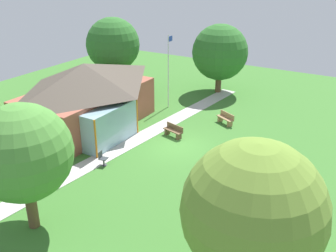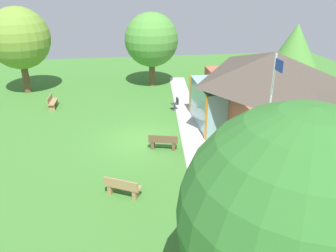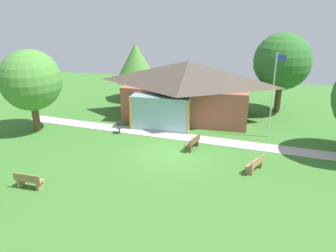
% 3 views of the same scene
% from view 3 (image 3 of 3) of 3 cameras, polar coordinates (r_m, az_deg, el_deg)
% --- Properties ---
extents(ground_plane, '(44.00, 44.00, 0.00)m').
position_cam_3_polar(ground_plane, '(20.93, 0.54, -4.65)').
color(ground_plane, '#3D752D').
extents(pavilion, '(10.50, 6.99, 4.58)m').
position_cam_3_polar(pavilion, '(26.79, 3.23, 6.32)').
color(pavilion, '#A35642').
rests_on(pavilion, ground_plane).
extents(footpath, '(24.88, 3.64, 0.03)m').
position_cam_3_polar(footpath, '(23.43, 2.10, -1.82)').
color(footpath, '#BCB7B2').
rests_on(footpath, ground_plane).
extents(flagpole, '(0.64, 0.08, 5.82)m').
position_cam_3_polar(flagpole, '(23.49, 17.41, 5.49)').
color(flagpole, silver).
rests_on(flagpole, ground_plane).
extents(bench_front_left, '(1.51, 0.48, 0.84)m').
position_cam_3_polar(bench_front_left, '(18.41, -22.49, -8.61)').
color(bench_front_left, '#9E7A51').
rests_on(bench_front_left, ground_plane).
extents(bench_rear_near_path, '(0.81, 1.56, 0.84)m').
position_cam_3_polar(bench_rear_near_path, '(21.46, 4.24, -2.89)').
color(bench_rear_near_path, brown).
rests_on(bench_rear_near_path, ground_plane).
extents(bench_mid_right, '(1.09, 1.53, 0.84)m').
position_cam_3_polar(bench_mid_right, '(19.29, 14.62, -6.30)').
color(bench_mid_right, '#9E7A51').
rests_on(bench_mid_right, ground_plane).
extents(patio_chair_west, '(0.52, 0.52, 0.86)m').
position_cam_3_polar(patio_chair_west, '(24.26, -8.22, -0.23)').
color(patio_chair_west, '#33383D').
rests_on(patio_chair_west, ground_plane).
extents(tree_behind_pavilion_right, '(4.63, 4.63, 6.60)m').
position_cam_3_polar(tree_behind_pavilion_right, '(29.34, 18.77, 10.26)').
color(tree_behind_pavilion_right, brown).
rests_on(tree_behind_pavilion_right, ground_plane).
extents(tree_west_hedge, '(4.24, 4.24, 5.85)m').
position_cam_3_polar(tree_west_hedge, '(25.38, -22.24, 7.16)').
color(tree_west_hedge, brown).
rests_on(tree_west_hedge, ground_plane).
extents(tree_behind_pavilion_left, '(3.96, 3.96, 5.32)m').
position_cam_3_polar(tree_behind_pavilion_left, '(32.12, -5.45, 10.65)').
color(tree_behind_pavilion_left, brown).
rests_on(tree_behind_pavilion_left, ground_plane).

